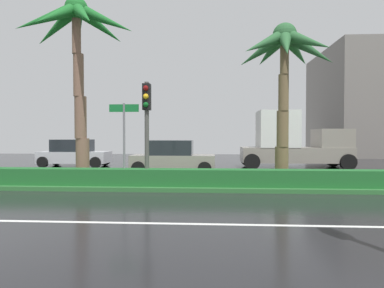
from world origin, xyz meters
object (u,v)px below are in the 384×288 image
object	(u,v)px
traffic_signal_median_right	(147,114)
street_name_sign	(124,132)
car_in_traffic_third	(172,157)
box_truck_lead	(293,143)
palm_tree_centre_left	(76,37)
car_in_traffic_second	(74,154)
palm_tree_centre	(284,58)

from	to	relation	value
traffic_signal_median_right	street_name_sign	bearing A→B (deg)	179.94
car_in_traffic_third	box_truck_lead	distance (m)	7.75
palm_tree_centre_left	car_in_traffic_second	size ratio (longest dim) A/B	1.70
palm_tree_centre	traffic_signal_median_right	xyz separation A→B (m)	(-5.13, -0.79, -2.16)
palm_tree_centre	street_name_sign	distance (m)	6.66
palm_tree_centre	box_truck_lead	xyz separation A→B (m)	(2.18, 7.55, -3.36)
traffic_signal_median_right	car_in_traffic_second	xyz separation A→B (m)	(-6.38, 8.49, -1.92)
palm_tree_centre_left	car_in_traffic_second	bearing A→B (deg)	114.03
car_in_traffic_second	car_in_traffic_third	world-z (taller)	same
palm_tree_centre	street_name_sign	size ratio (longest dim) A/B	2.02
street_name_sign	box_truck_lead	size ratio (longest dim) A/B	0.47
palm_tree_centre_left	box_truck_lead	distance (m)	13.42
car_in_traffic_second	car_in_traffic_third	bearing A→B (deg)	-26.97
car_in_traffic_third	box_truck_lead	size ratio (longest dim) A/B	0.67
traffic_signal_median_right	palm_tree_centre_left	bearing A→B (deg)	161.86
street_name_sign	car_in_traffic_third	world-z (taller)	street_name_sign
street_name_sign	palm_tree_centre_left	bearing A→B (deg)	155.60
palm_tree_centre	street_name_sign	xyz separation A→B (m)	(-5.97, -0.79, -2.83)
palm_tree_centre_left	car_in_traffic_second	distance (m)	9.66
palm_tree_centre	car_in_traffic_second	world-z (taller)	palm_tree_centre
box_truck_lead	palm_tree_centre	bearing A→B (deg)	-106.13
car_in_traffic_second	street_name_sign	bearing A→B (deg)	-56.91
street_name_sign	palm_tree_centre	bearing A→B (deg)	7.56
traffic_signal_median_right	car_in_traffic_second	distance (m)	10.79
street_name_sign	car_in_traffic_second	bearing A→B (deg)	123.09
palm_tree_centre	traffic_signal_median_right	distance (m)	5.62
car_in_traffic_second	box_truck_lead	size ratio (longest dim) A/B	0.67
palm_tree_centre	car_in_traffic_second	distance (m)	14.43
car_in_traffic_second	traffic_signal_median_right	bearing A→B (deg)	-53.09
car_in_traffic_third	street_name_sign	bearing A→B (deg)	-103.01
palm_tree_centre	traffic_signal_median_right	world-z (taller)	palm_tree_centre
palm_tree_centre_left	car_in_traffic_second	xyz separation A→B (m)	(-3.34, 7.50, -5.09)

